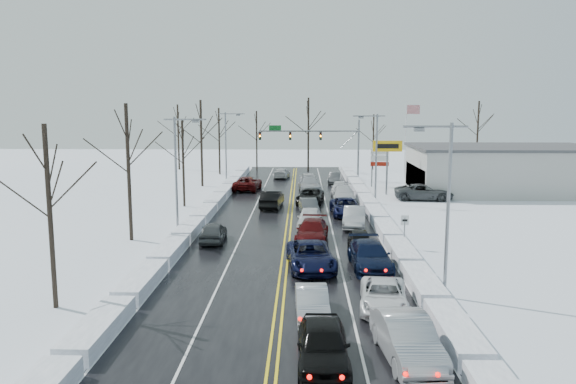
{
  "coord_description": "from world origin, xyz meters",
  "views": [
    {
      "loc": [
        1.11,
        -46.11,
        9.84
      ],
      "look_at": [
        -0.11,
        1.33,
        2.5
      ],
      "focal_mm": 35.0,
      "sensor_mm": 36.0,
      "label": 1
    }
  ],
  "objects_px": {
    "traffic_signal_mast": "(320,139)",
    "queued_car_0": "(323,365)",
    "tires_plus_sign": "(387,150)",
    "oncoming_car_0": "(272,208)",
    "dealership_building": "(503,169)",
    "flagpole": "(407,135)"
  },
  "relations": [
    {
      "from": "dealership_building",
      "to": "queued_car_0",
      "type": "relative_size",
      "value": 4.17
    },
    {
      "from": "traffic_signal_mast",
      "to": "dealership_building",
      "type": "height_order",
      "value": "traffic_signal_mast"
    },
    {
      "from": "flagpole",
      "to": "queued_car_0",
      "type": "height_order",
      "value": "flagpole"
    },
    {
      "from": "traffic_signal_mast",
      "to": "queued_car_0",
      "type": "relative_size",
      "value": 2.71
    },
    {
      "from": "flagpole",
      "to": "oncoming_car_0",
      "type": "height_order",
      "value": "flagpole"
    },
    {
      "from": "traffic_signal_mast",
      "to": "tires_plus_sign",
      "type": "xyz_separation_m",
      "value": [
        7.05,
        -12.0,
        -0.49
      ]
    },
    {
      "from": "tires_plus_sign",
      "to": "oncoming_car_0",
      "type": "xyz_separation_m",
      "value": [
        -12.33,
        -8.57,
        -4.99
      ]
    },
    {
      "from": "traffic_signal_mast",
      "to": "queued_car_0",
      "type": "height_order",
      "value": "traffic_signal_mast"
    },
    {
      "from": "dealership_building",
      "to": "flagpole",
      "type": "bearing_deg",
      "value": 126.27
    },
    {
      "from": "queued_car_0",
      "to": "traffic_signal_mast",
      "type": "bearing_deg",
      "value": 88.36
    },
    {
      "from": "traffic_signal_mast",
      "to": "tires_plus_sign",
      "type": "bearing_deg",
      "value": -59.54
    },
    {
      "from": "traffic_signal_mast",
      "to": "dealership_building",
      "type": "xyz_separation_m",
      "value": [
        20.53,
        -9.99,
        -2.82
      ]
    },
    {
      "from": "tires_plus_sign",
      "to": "dealership_building",
      "type": "relative_size",
      "value": 0.29
    },
    {
      "from": "tires_plus_sign",
      "to": "queued_car_0",
      "type": "distance_m",
      "value": 43.03
    },
    {
      "from": "traffic_signal_mast",
      "to": "flagpole",
      "type": "distance_m",
      "value": 11.9
    },
    {
      "from": "flagpole",
      "to": "oncoming_car_0",
      "type": "relative_size",
      "value": 1.93
    },
    {
      "from": "dealership_building",
      "to": "queued_car_0",
      "type": "distance_m",
      "value": 49.18
    },
    {
      "from": "oncoming_car_0",
      "to": "dealership_building",
      "type": "bearing_deg",
      "value": -152.9
    },
    {
      "from": "tires_plus_sign",
      "to": "flagpole",
      "type": "height_order",
      "value": "flagpole"
    },
    {
      "from": "tires_plus_sign",
      "to": "oncoming_car_0",
      "type": "bearing_deg",
      "value": -145.19
    },
    {
      "from": "queued_car_0",
      "to": "oncoming_car_0",
      "type": "relative_size",
      "value": 0.94
    },
    {
      "from": "traffic_signal_mast",
      "to": "oncoming_car_0",
      "type": "bearing_deg",
      "value": -104.39
    }
  ]
}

